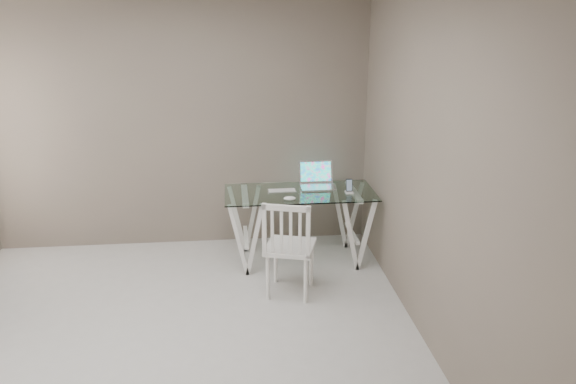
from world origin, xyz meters
name	(u,v)px	position (x,y,z in m)	size (l,w,h in m)	color
room	(140,135)	(-0.06, 0.02, 1.72)	(4.50, 4.52, 2.71)	#B0ADA9
desk	(300,226)	(1.20, 1.63, 0.38)	(1.50, 0.70, 0.75)	silver
chair	(289,244)	(1.01, 0.88, 0.51)	(0.53, 0.53, 0.93)	white
laptop	(317,180)	(1.40, 1.82, 0.80)	(0.35, 0.32, 0.24)	silver
keyboard	(282,191)	(1.02, 1.68, 0.75)	(0.29, 0.12, 0.01)	silver
mouse	(290,198)	(1.07, 1.39, 0.76)	(0.12, 0.07, 0.04)	white
phone_dock	(349,189)	(1.69, 1.55, 0.79)	(0.08, 0.08, 0.14)	white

